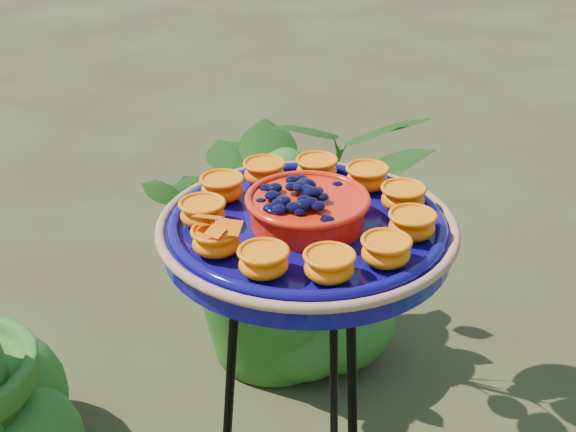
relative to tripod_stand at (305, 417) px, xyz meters
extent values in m
torus|color=black|center=(0.00, 0.00, 0.33)|extent=(0.32, 0.32, 0.02)
cylinder|color=black|center=(-0.05, 0.13, -0.10)|extent=(0.04, 0.08, 0.85)
cylinder|color=#0C0756|center=(0.00, 0.00, 0.36)|extent=(0.56, 0.56, 0.04)
torus|color=#A56E4A|center=(0.00, 0.00, 0.37)|extent=(0.45, 0.45, 0.02)
torus|color=#0C0756|center=(0.00, 0.00, 0.38)|extent=(0.42, 0.42, 0.02)
cylinder|color=red|center=(0.00, 0.00, 0.40)|extent=(0.22, 0.22, 0.04)
torus|color=red|center=(0.00, 0.00, 0.42)|extent=(0.19, 0.19, 0.01)
ellipsoid|color=black|center=(0.00, 0.00, 0.42)|extent=(0.15, 0.15, 0.03)
ellipsoid|color=orange|center=(0.13, 0.08, 0.39)|extent=(0.07, 0.07, 0.03)
cylinder|color=orange|center=(0.13, 0.08, 0.41)|extent=(0.06, 0.06, 0.01)
ellipsoid|color=orange|center=(0.07, 0.14, 0.39)|extent=(0.07, 0.07, 0.03)
cylinder|color=orange|center=(0.07, 0.14, 0.41)|extent=(0.06, 0.06, 0.01)
ellipsoid|color=orange|center=(-0.02, 0.15, 0.39)|extent=(0.07, 0.07, 0.03)
cylinder|color=orange|center=(-0.02, 0.15, 0.41)|extent=(0.06, 0.06, 0.01)
ellipsoid|color=orange|center=(-0.10, 0.12, 0.39)|extent=(0.07, 0.07, 0.03)
cylinder|color=orange|center=(-0.10, 0.12, 0.41)|extent=(0.06, 0.06, 0.01)
ellipsoid|color=orange|center=(-0.15, 0.05, 0.39)|extent=(0.07, 0.07, 0.03)
cylinder|color=orange|center=(-0.15, 0.05, 0.41)|extent=(0.06, 0.06, 0.01)
ellipsoid|color=orange|center=(-0.15, -0.04, 0.39)|extent=(0.07, 0.07, 0.03)
cylinder|color=orange|center=(-0.15, -0.04, 0.41)|extent=(0.06, 0.06, 0.01)
ellipsoid|color=orange|center=(-0.11, -0.11, 0.39)|extent=(0.07, 0.07, 0.03)
cylinder|color=orange|center=(-0.11, -0.11, 0.41)|extent=(0.06, 0.06, 0.01)
ellipsoid|color=orange|center=(-0.03, -0.15, 0.39)|extent=(0.07, 0.07, 0.03)
cylinder|color=orange|center=(-0.03, -0.15, 0.41)|extent=(0.06, 0.06, 0.01)
ellipsoid|color=orange|center=(0.06, -0.14, 0.39)|extent=(0.07, 0.07, 0.03)
cylinder|color=orange|center=(0.06, -0.14, 0.41)|extent=(0.06, 0.06, 0.01)
ellipsoid|color=orange|center=(0.13, -0.09, 0.39)|extent=(0.07, 0.07, 0.03)
cylinder|color=orange|center=(0.13, -0.09, 0.41)|extent=(0.06, 0.06, 0.01)
ellipsoid|color=orange|center=(0.15, 0.00, 0.39)|extent=(0.07, 0.07, 0.03)
cylinder|color=orange|center=(0.15, 0.00, 0.41)|extent=(0.06, 0.06, 0.01)
cylinder|color=black|center=(-0.03, -0.15, 0.42)|extent=(0.02, 0.02, 0.00)
cube|color=orange|center=(-0.05, -0.15, 0.43)|extent=(0.05, 0.04, 0.01)
cube|color=orange|center=(-0.01, -0.15, 0.43)|extent=(0.05, 0.04, 0.01)
imported|color=#285516|center=(-0.65, 0.58, -0.11)|extent=(0.96, 0.98, 0.83)
camera|label=1|loc=(0.74, -0.75, 0.95)|focal=50.00mm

